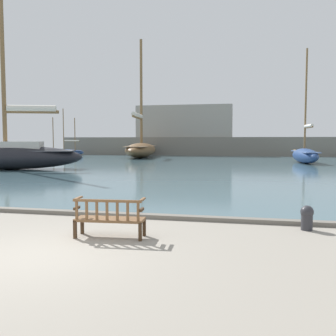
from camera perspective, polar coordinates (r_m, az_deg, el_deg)
The scene contains 10 objects.
ground_plane at distance 7.97m, azimuth -19.12°, elevation -12.43°, with size 160.00×160.00×0.00m, color gray.
harbor_water at distance 50.71m, azimuth 7.68°, elevation 1.72°, with size 100.00×80.00×0.08m, color #476670.
quay_edge_kerb at distance 11.32m, azimuth -8.88°, elevation -6.99°, with size 40.00×0.30×0.12m, color slate.
park_bench at distance 8.83m, azimuth -8.90°, elevation -7.47°, with size 1.63×0.63×0.92m.
sailboat_outer_port at distance 54.52m, azimuth -15.43°, elevation 2.43°, with size 5.33×2.60×6.58m.
sailboat_outer_starboard at distance 38.06m, azimuth 20.13°, elevation 1.96°, with size 2.37×9.20×10.82m.
sailboat_nearest_starboard at distance 30.30m, azimuth -22.89°, elevation 1.91°, with size 11.11×6.39×13.05m.
sailboat_centre_channel at distance 47.89m, azimuth -4.13°, elevation 3.03°, with size 4.63×14.42×14.85m.
mooring_bollard at distance 10.09m, azimuth 20.41°, elevation -6.96°, with size 0.33×0.33×0.62m.
far_breakwater at distance 53.73m, azimuth 6.47°, elevation 4.42°, with size 47.10×2.40×7.27m.
Camera 1 is at (4.02, -6.50, 2.26)m, focal length 40.00 mm.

